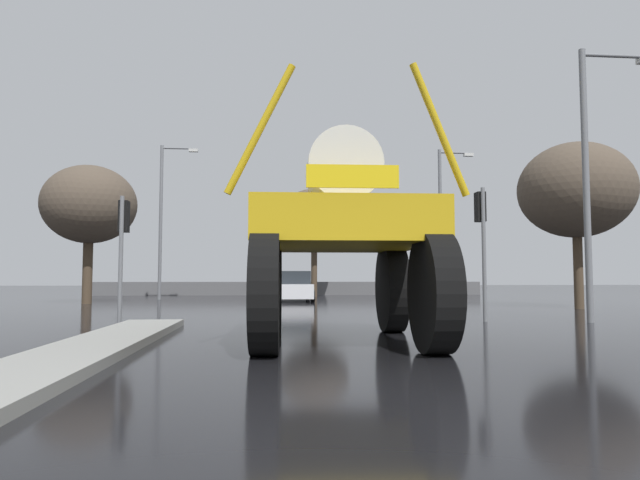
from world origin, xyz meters
TOP-DOWN VIEW (x-y plane):
  - ground_plane at (0.00, 18.00)m, footprint 120.00×120.00m
  - median_island at (-4.02, 3.52)m, footprint 1.36×11.22m
  - oversize_sprayer at (0.16, 5.18)m, footprint 3.92×5.63m
  - sedan_ahead at (0.02, 22.94)m, footprint 1.95×4.13m
  - traffic_signal_near_left at (-5.05, 9.73)m, footprint 0.24×0.54m
  - traffic_signal_near_right at (4.74, 9.72)m, footprint 0.24×0.54m
  - streetlight_near_right at (7.63, 9.00)m, footprint 2.24×0.24m
  - streetlight_far_left at (-7.05, 25.80)m, footprint 2.06×0.24m
  - streetlight_far_right at (7.93, 23.16)m, footprint 1.92×0.24m
  - bare_tree_left at (-9.52, 21.02)m, footprint 4.25×4.25m
  - bare_tree_right at (10.77, 15.28)m, footprint 4.39×4.39m
  - bare_tree_far_center at (1.58, 29.46)m, footprint 4.37×4.37m
  - roadside_barrier at (0.00, 32.56)m, footprint 26.90×0.24m

SIDE VIEW (x-z plane):
  - ground_plane at x=0.00m, z-range 0.00..0.00m
  - median_island at x=-4.02m, z-range 0.00..0.15m
  - roadside_barrier at x=0.00m, z-range 0.00..0.90m
  - sedan_ahead at x=0.02m, z-range -0.05..1.47m
  - oversize_sprayer at x=0.16m, z-range -0.39..4.30m
  - traffic_signal_near_left at x=-5.05m, z-range 0.76..4.12m
  - traffic_signal_near_right at x=4.74m, z-range 0.85..4.57m
  - streetlight_near_right at x=7.63m, z-range 0.48..8.02m
  - streetlight_far_right at x=7.93m, z-range 0.45..8.45m
  - bare_tree_left at x=-9.52m, z-range 1.36..7.75m
  - bare_tree_right at x=10.77m, z-range 1.37..7.86m
  - streetlight_far_left at x=-7.05m, z-range 0.47..9.01m
  - bare_tree_far_center at x=1.58m, z-range 1.52..8.31m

